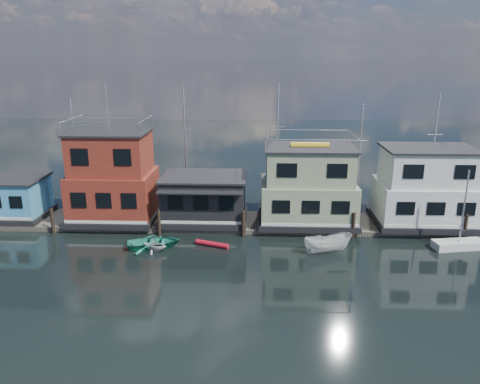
{
  "coord_description": "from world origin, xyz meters",
  "views": [
    {
      "loc": [
        4.21,
        -26.93,
        14.6
      ],
      "look_at": [
        2.62,
        12.0,
        3.0
      ],
      "focal_mm": 35.0,
      "sensor_mm": 36.0,
      "label": 1
    }
  ],
  "objects_px": {
    "houseboat_red": "(113,178)",
    "houseboat_green": "(308,187)",
    "dinghy_teal": "(154,242)",
    "houseboat_dark": "(204,198)",
    "houseboat_blue": "(9,198)",
    "red_kayak": "(212,244)",
    "motorboat": "(328,244)",
    "day_sailer": "(459,244)",
    "houseboat_white": "(426,188)",
    "dinghy_white": "(154,245)"
  },
  "relations": [
    {
      "from": "houseboat_red",
      "to": "dinghy_white",
      "type": "xyz_separation_m",
      "value": [
        4.8,
        -6.1,
        -3.57
      ]
    },
    {
      "from": "houseboat_white",
      "to": "dinghy_white",
      "type": "distance_m",
      "value": 23.22
    },
    {
      "from": "houseboat_dark",
      "to": "red_kayak",
      "type": "relative_size",
      "value": 2.7
    },
    {
      "from": "motorboat",
      "to": "day_sailer",
      "type": "relative_size",
      "value": 0.6
    },
    {
      "from": "houseboat_green",
      "to": "dinghy_teal",
      "type": "distance_m",
      "value": 13.88
    },
    {
      "from": "houseboat_green",
      "to": "dinghy_white",
      "type": "bearing_deg",
      "value": -153.44
    },
    {
      "from": "houseboat_blue",
      "to": "dinghy_white",
      "type": "relative_size",
      "value": 3.17
    },
    {
      "from": "houseboat_green",
      "to": "dinghy_teal",
      "type": "height_order",
      "value": "houseboat_green"
    },
    {
      "from": "houseboat_blue",
      "to": "houseboat_white",
      "type": "distance_m",
      "value": 36.52
    },
    {
      "from": "houseboat_white",
      "to": "dinghy_white",
      "type": "relative_size",
      "value": 4.16
    },
    {
      "from": "houseboat_white",
      "to": "motorboat",
      "type": "bearing_deg",
      "value": -146.87
    },
    {
      "from": "motorboat",
      "to": "red_kayak",
      "type": "distance_m",
      "value": 8.97
    },
    {
      "from": "houseboat_red",
      "to": "houseboat_green",
      "type": "xyz_separation_m",
      "value": [
        17.0,
        0.0,
        -0.55
      ]
    },
    {
      "from": "day_sailer",
      "to": "houseboat_green",
      "type": "bearing_deg",
      "value": 147.89
    },
    {
      "from": "houseboat_red",
      "to": "houseboat_dark",
      "type": "height_order",
      "value": "houseboat_red"
    },
    {
      "from": "houseboat_dark",
      "to": "red_kayak",
      "type": "bearing_deg",
      "value": -77.39
    },
    {
      "from": "dinghy_white",
      "to": "houseboat_green",
      "type": "bearing_deg",
      "value": -47.58
    },
    {
      "from": "houseboat_dark",
      "to": "dinghy_white",
      "type": "xyz_separation_m",
      "value": [
        -3.2,
        -6.08,
        -1.89
      ]
    },
    {
      "from": "houseboat_red",
      "to": "red_kayak",
      "type": "distance_m",
      "value": 11.11
    },
    {
      "from": "red_kayak",
      "to": "day_sailer",
      "type": "relative_size",
      "value": 0.44
    },
    {
      "from": "houseboat_red",
      "to": "houseboat_white",
      "type": "distance_m",
      "value": 27.01
    },
    {
      "from": "houseboat_white",
      "to": "red_kayak",
      "type": "height_order",
      "value": "houseboat_white"
    },
    {
      "from": "dinghy_teal",
      "to": "motorboat",
      "type": "distance_m",
      "value": 13.42
    },
    {
      "from": "dinghy_teal",
      "to": "day_sailer",
      "type": "xyz_separation_m",
      "value": [
        23.74,
        0.81,
        -0.04
      ]
    },
    {
      "from": "houseboat_red",
      "to": "houseboat_blue",
      "type": "bearing_deg",
      "value": -180.0
    },
    {
      "from": "dinghy_teal",
      "to": "day_sailer",
      "type": "relative_size",
      "value": 0.65
    },
    {
      "from": "houseboat_red",
      "to": "houseboat_dark",
      "type": "relative_size",
      "value": 1.6
    },
    {
      "from": "houseboat_dark",
      "to": "houseboat_red",
      "type": "bearing_deg",
      "value": 179.86
    },
    {
      "from": "dinghy_teal",
      "to": "motorboat",
      "type": "bearing_deg",
      "value": -106.1
    },
    {
      "from": "motorboat",
      "to": "dinghy_white",
      "type": "relative_size",
      "value": 1.88
    },
    {
      "from": "houseboat_blue",
      "to": "houseboat_red",
      "type": "bearing_deg",
      "value": 0.0
    },
    {
      "from": "houseboat_green",
      "to": "motorboat",
      "type": "relative_size",
      "value": 2.21
    },
    {
      "from": "houseboat_blue",
      "to": "dinghy_white",
      "type": "distance_m",
      "value": 15.64
    },
    {
      "from": "houseboat_dark",
      "to": "day_sailer",
      "type": "distance_m",
      "value": 20.96
    },
    {
      "from": "day_sailer",
      "to": "houseboat_blue",
      "type": "bearing_deg",
      "value": 163.06
    },
    {
      "from": "houseboat_blue",
      "to": "red_kayak",
      "type": "bearing_deg",
      "value": -15.06
    },
    {
      "from": "houseboat_red",
      "to": "houseboat_green",
      "type": "height_order",
      "value": "houseboat_red"
    },
    {
      "from": "houseboat_white",
      "to": "red_kayak",
      "type": "distance_m",
      "value": 18.87
    },
    {
      "from": "houseboat_blue",
      "to": "red_kayak",
      "type": "xyz_separation_m",
      "value": [
        18.62,
        -5.01,
        -2.0
      ]
    },
    {
      "from": "houseboat_green",
      "to": "day_sailer",
      "type": "xyz_separation_m",
      "value": [
        11.35,
        -4.62,
        -3.16
      ]
    },
    {
      "from": "houseboat_dark",
      "to": "houseboat_blue",
      "type": "bearing_deg",
      "value": 179.94
    },
    {
      "from": "houseboat_green",
      "to": "day_sailer",
      "type": "relative_size",
      "value": 1.34
    },
    {
      "from": "houseboat_green",
      "to": "houseboat_white",
      "type": "bearing_deg",
      "value": -0.0
    },
    {
      "from": "houseboat_green",
      "to": "houseboat_blue",
      "type": "bearing_deg",
      "value": -180.0
    },
    {
      "from": "houseboat_green",
      "to": "red_kayak",
      "type": "distance_m",
      "value": 9.92
    },
    {
      "from": "houseboat_dark",
      "to": "motorboat",
      "type": "height_order",
      "value": "houseboat_dark"
    },
    {
      "from": "dinghy_teal",
      "to": "dinghy_white",
      "type": "relative_size",
      "value": 2.04
    },
    {
      "from": "houseboat_dark",
      "to": "motorboat",
      "type": "distance_m",
      "value": 11.72
    },
    {
      "from": "houseboat_red",
      "to": "dinghy_teal",
      "type": "distance_m",
      "value": 8.02
    },
    {
      "from": "dinghy_teal",
      "to": "houseboat_dark",
      "type": "bearing_deg",
      "value": -46.31
    }
  ]
}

